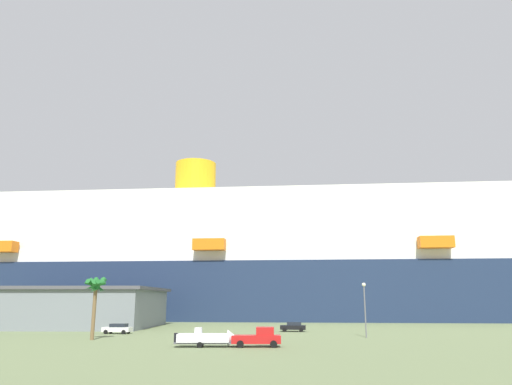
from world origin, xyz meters
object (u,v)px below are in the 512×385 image
Objects in this scene: cruise_ship at (330,266)px; small_boat_on_trailer at (210,338)px; palm_tree at (95,289)px; pickup_truck at (258,337)px; parked_car_white_van at (118,328)px; parked_car_black_coupe at (293,326)px; street_lamp at (365,301)px.

cruise_ship reaches higher than small_boat_on_trailer.
palm_tree is (-17.28, 9.10, 5.77)m from small_boat_on_trailer.
palm_tree is at bearing 158.95° from pickup_truck.
small_boat_on_trailer is 20.36m from palm_tree.
cruise_ship reaches higher than parked_car_white_van.
palm_tree reaches higher than small_boat_on_trailer.
parked_car_white_van is at bearing 138.54° from pickup_truck.
small_boat_on_trailer is 0.99× the size of palm_tree.
pickup_truck is at bearing 3.11° from small_boat_on_trailer.
pickup_truck reaches higher than small_boat_on_trailer.
palm_tree is 1.89× the size of parked_car_black_coupe.
small_boat_on_trailer is 27.52m from parked_car_white_van.
palm_tree is 38.14m from street_lamp.
small_boat_on_trailer is 25.65m from street_lamp.
small_boat_on_trailer is 1.07× the size of street_lamp.
parked_car_white_van is (-28.11, -6.96, 0.00)m from parked_car_black_coupe.
small_boat_on_trailer is at bearing -105.78° from cruise_ship.
street_lamp is (37.63, 5.97, -1.69)m from palm_tree.
cruise_ship is 33.82× the size of small_boat_on_trailer.
parked_car_black_coupe is (27.56, 18.83, -5.90)m from palm_tree.
street_lamp is at bearing -91.38° from cruise_ship.
street_lamp is at bearing 9.01° from palm_tree.
pickup_truck is 31.21m from parked_car_white_van.
palm_tree reaches higher than pickup_truck.
cruise_ship is 79.02m from palm_tree.
cruise_ship is at bearing 54.85° from parked_car_white_van.
parked_car_black_coupe is 0.97× the size of parked_car_white_van.
pickup_truck is 28.02m from parked_car_black_coupe.
street_lamp is 1.68× the size of parked_car_white_van.
pickup_truck is 0.74× the size of street_lamp.
parked_car_white_van is at bearing -166.09° from parked_car_black_coupe.
cruise_ship is at bearing 76.82° from parked_car_black_coupe.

